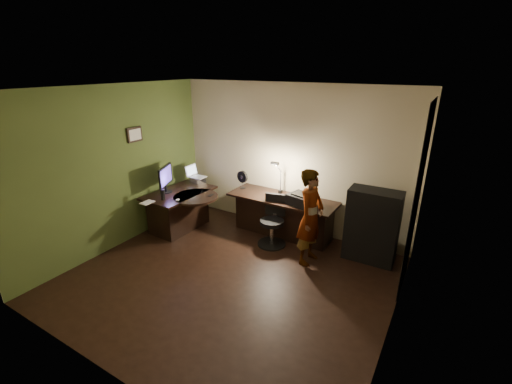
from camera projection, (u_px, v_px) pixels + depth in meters
The scene contains 27 objects.
floor at pixel (229, 278), 5.09m from camera, with size 4.50×4.00×0.01m, color black.
ceiling at pixel (222, 89), 4.13m from camera, with size 4.50×4.00×0.01m, color silver.
wall_back at pixel (290, 160), 6.22m from camera, with size 4.50×0.01×2.70m, color tan.
wall_front at pixel (93, 263), 3.00m from camera, with size 4.50×0.01×2.70m, color tan.
wall_left at pixel (115, 169), 5.69m from camera, with size 0.01×4.00×2.70m, color tan.
wall_right at pixel (404, 233), 3.53m from camera, with size 0.01×4.00×2.70m, color tan.
green_wall_overlay at pixel (116, 169), 5.68m from camera, with size 0.00×4.00×2.70m, color #465926.
arched_doorway at pixel (416, 201), 4.48m from camera, with size 0.01×0.90×2.60m, color black.
french_door at pixel (388, 284), 3.20m from camera, with size 0.02×0.92×2.10m, color white.
framed_picture at pixel (134, 135), 5.86m from camera, with size 0.04×0.30×0.25m, color black.
desk_left at pixel (181, 210), 6.50m from camera, with size 0.80×1.30×0.75m, color black.
desk_right at pixel (282, 217), 6.24m from camera, with size 1.98×0.69×0.74m, color black.
cabinet at pixel (372, 226), 5.38m from camera, with size 0.79×0.40×1.19m, color black.
laptop_stand at pixel (198, 180), 6.86m from camera, with size 0.26×0.21×0.11m, color silver.
laptop at pixel (197, 172), 6.80m from camera, with size 0.33×0.31×0.23m, color silver.
monitor at pixel (165, 183), 6.29m from camera, with size 0.11×0.56×0.37m, color black.
mouse at pixel (178, 200), 5.95m from camera, with size 0.06×0.09×0.03m, color silver.
phone at pixel (211, 195), 6.20m from camera, with size 0.06×0.13×0.01m, color black.
pen at pixel (202, 191), 6.39m from camera, with size 0.01×0.13×0.01m, color black.
speaker at pixel (163, 195), 5.98m from camera, with size 0.07×0.07×0.19m, color black.
notepad at pixel (147, 202), 5.87m from camera, with size 0.16×0.22×0.01m, color silver.
desk_fan at pixel (243, 180), 6.53m from camera, with size 0.23×0.12×0.35m, color black.
headphones at pixel (300, 196), 6.06m from camera, with size 0.21×0.09×0.10m, color #0B0990.
printer at pixel (302, 199), 5.77m from camera, with size 0.46×0.36×0.20m, color black.
desk_lamp at pixel (281, 175), 6.22m from camera, with size 0.17×0.32×0.70m, color black.
office_chair at pixel (272, 222), 5.87m from camera, with size 0.49×0.49×0.88m, color black.
person at pixel (311, 217), 5.27m from camera, with size 0.55×0.37×1.54m, color #D8A88C.
Camera 1 is at (2.55, -3.50, 2.99)m, focal length 24.00 mm.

